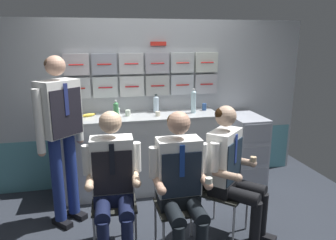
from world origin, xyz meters
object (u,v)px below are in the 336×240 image
(folding_chair_right, at_px, (176,193))
(crew_member_left, at_px, (113,178))
(crew_member_by_counter, at_px, (232,166))
(service_trolley, at_px, (244,148))
(folding_chair_left, at_px, (114,190))
(folding_chair_by_counter, at_px, (216,182))
(coffee_cup_white, at_px, (204,107))
(snack_banana, at_px, (89,115))
(water_bottle_tall, at_px, (156,104))
(crew_member_standing, at_px, (60,126))
(crew_member_right, at_px, (181,179))

(folding_chair_right, bearing_deg, crew_member_left, 177.25)
(folding_chair_right, bearing_deg, crew_member_by_counter, 2.73)
(service_trolley, bearing_deg, folding_chair_left, -152.75)
(folding_chair_right, bearing_deg, folding_chair_by_counter, 17.50)
(folding_chair_by_counter, bearing_deg, coffee_cup_white, 76.69)
(folding_chair_right, xyz_separation_m, folding_chair_by_counter, (0.44, 0.14, 0.00))
(service_trolley, relative_size, folding_chair_left, 1.09)
(folding_chair_left, xyz_separation_m, crew_member_left, (-0.01, -0.16, 0.20))
(snack_banana, bearing_deg, water_bottle_tall, 3.71)
(folding_chair_left, height_order, crew_member_standing, crew_member_standing)
(folding_chair_by_counter, bearing_deg, crew_member_left, -173.65)
(folding_chair_right, bearing_deg, snack_banana, 120.48)
(folding_chair_left, height_order, crew_member_right, crew_member_right)
(coffee_cup_white, bearing_deg, folding_chair_left, -138.30)
(crew_member_right, relative_size, coffee_cup_white, 14.72)
(crew_member_right, relative_size, folding_chair_by_counter, 1.54)
(crew_member_left, relative_size, crew_member_right, 0.99)
(folding_chair_right, bearing_deg, crew_member_standing, 147.85)
(folding_chair_by_counter, height_order, coffee_cup_white, coffee_cup_white)
(coffee_cup_white, bearing_deg, service_trolley, -24.19)
(crew_member_left, height_order, water_bottle_tall, crew_member_left)
(service_trolley, distance_m, water_bottle_tall, 1.32)
(crew_member_by_counter, bearing_deg, crew_member_standing, 158.55)
(folding_chair_right, height_order, crew_member_standing, crew_member_standing)
(folding_chair_by_counter, height_order, water_bottle_tall, water_bottle_tall)
(folding_chair_left, distance_m, snack_banana, 1.23)
(folding_chair_left, bearing_deg, folding_chair_right, -18.28)
(folding_chair_right, height_order, crew_member_by_counter, crew_member_by_counter)
(crew_member_left, xyz_separation_m, crew_member_right, (0.57, -0.18, 0.01))
(service_trolley, distance_m, coffee_cup_white, 0.77)
(crew_member_right, bearing_deg, folding_chair_left, 148.61)
(crew_member_right, distance_m, coffee_cup_white, 1.68)
(crew_member_right, xyz_separation_m, coffee_cup_white, (0.72, 1.49, 0.30))
(crew_member_left, distance_m, crew_member_by_counter, 1.12)
(crew_member_right, xyz_separation_m, crew_member_standing, (-1.04, 0.81, 0.33))
(folding_chair_left, relative_size, crew_member_right, 0.65)
(folding_chair_by_counter, height_order, crew_member_standing, crew_member_standing)
(water_bottle_tall, xyz_separation_m, snack_banana, (-0.85, -0.05, -0.09))
(crew_member_left, height_order, folding_chair_by_counter, crew_member_left)
(crew_member_by_counter, bearing_deg, snack_banana, 135.96)
(folding_chair_by_counter, xyz_separation_m, crew_member_standing, (-1.48, 0.51, 0.54))
(coffee_cup_white, xyz_separation_m, snack_banana, (-1.49, -0.03, -0.03))
(coffee_cup_white, bearing_deg, crew_member_standing, -158.91)
(water_bottle_tall, bearing_deg, crew_member_right, -92.96)
(water_bottle_tall, bearing_deg, service_trolley, -12.52)
(crew_member_by_counter, relative_size, snack_banana, 7.63)
(coffee_cup_white, bearing_deg, snack_banana, -179.02)
(crew_member_right, distance_m, folding_chair_by_counter, 0.57)
(folding_chair_by_counter, bearing_deg, crew_member_right, -146.07)
(coffee_cup_white, bearing_deg, folding_chair_right, -118.59)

